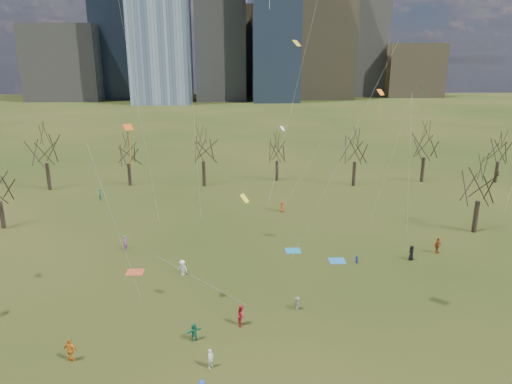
{
  "coord_description": "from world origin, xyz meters",
  "views": [
    {
      "loc": [
        -2.06,
        -31.03,
        19.49
      ],
      "look_at": [
        0.0,
        12.0,
        7.0
      ],
      "focal_mm": 32.0,
      "sensor_mm": 36.0,
      "label": 1
    }
  ],
  "objects_px": {
    "blanket_teal": "(293,251)",
    "person_4": "(70,350)",
    "person_1": "(211,359)",
    "person_2": "(242,315)",
    "blanket_crimson": "(135,272)",
    "blanket_navy": "(337,261)"
  },
  "relations": [
    {
      "from": "blanket_crimson",
      "to": "person_1",
      "type": "xyz_separation_m",
      "value": [
        7.91,
        -14.43,
        0.68
      ]
    },
    {
      "from": "person_2",
      "to": "person_4",
      "type": "height_order",
      "value": "person_2"
    },
    {
      "from": "blanket_navy",
      "to": "person_4",
      "type": "height_order",
      "value": "person_4"
    },
    {
      "from": "blanket_teal",
      "to": "blanket_crimson",
      "type": "height_order",
      "value": "same"
    },
    {
      "from": "blanket_crimson",
      "to": "person_4",
      "type": "distance_m",
      "value": 13.38
    },
    {
      "from": "blanket_navy",
      "to": "person_2",
      "type": "distance_m",
      "value": 14.83
    },
    {
      "from": "blanket_teal",
      "to": "person_2",
      "type": "distance_m",
      "value": 14.98
    },
    {
      "from": "blanket_crimson",
      "to": "person_2",
      "type": "relative_size",
      "value": 0.96
    },
    {
      "from": "blanket_crimson",
      "to": "person_4",
      "type": "bearing_deg",
      "value": -96.43
    },
    {
      "from": "blanket_teal",
      "to": "person_1",
      "type": "distance_m",
      "value": 20.38
    },
    {
      "from": "blanket_teal",
      "to": "person_4",
      "type": "height_order",
      "value": "person_4"
    },
    {
      "from": "person_1",
      "to": "person_2",
      "type": "relative_size",
      "value": 0.83
    },
    {
      "from": "person_1",
      "to": "person_2",
      "type": "distance_m",
      "value": 5.41
    },
    {
      "from": "blanket_teal",
      "to": "blanket_navy",
      "type": "distance_m",
      "value": 4.95
    },
    {
      "from": "blanket_teal",
      "to": "person_4",
      "type": "bearing_deg",
      "value": -134.32
    },
    {
      "from": "blanket_navy",
      "to": "person_4",
      "type": "xyz_separation_m",
      "value": [
        -21.35,
        -14.9,
        0.82
      ]
    },
    {
      "from": "person_4",
      "to": "person_1",
      "type": "bearing_deg",
      "value": -173.32
    },
    {
      "from": "blanket_navy",
      "to": "person_4",
      "type": "relative_size",
      "value": 0.96
    },
    {
      "from": "person_2",
      "to": "person_1",
      "type": "bearing_deg",
      "value": 169.24
    },
    {
      "from": "blanket_teal",
      "to": "person_4",
      "type": "xyz_separation_m",
      "value": [
        -17.23,
        -17.64,
        0.82
      ]
    },
    {
      "from": "person_2",
      "to": "blanket_navy",
      "type": "bearing_deg",
      "value": -28.99
    },
    {
      "from": "blanket_teal",
      "to": "blanket_navy",
      "type": "xyz_separation_m",
      "value": [
        4.13,
        -2.74,
        0.0
      ]
    }
  ]
}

